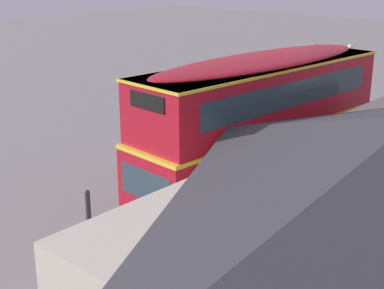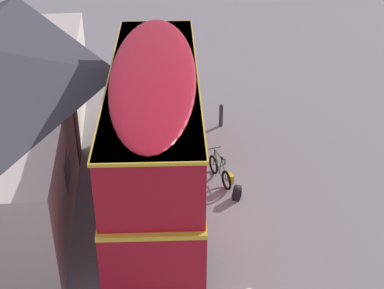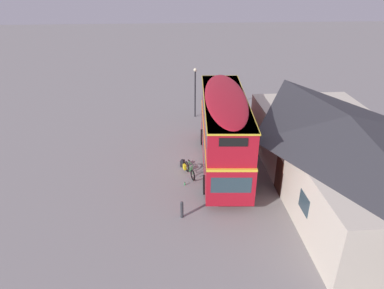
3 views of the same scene
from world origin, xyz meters
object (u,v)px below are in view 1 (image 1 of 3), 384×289
backpack_on_ground (202,170)px  street_lamp (348,79)px  kerb_bollard (88,204)px  touring_bicycle (190,177)px  double_decker_bus (261,121)px  water_bottle_green_metal (162,191)px

backpack_on_ground → street_lamp: (-8.19, 1.38, 2.35)m
backpack_on_ground → kerb_bollard: kerb_bollard is taller
touring_bicycle → double_decker_bus: bearing=114.8°
touring_bicycle → kerb_bollard: touring_bicycle is taller
double_decker_bus → street_lamp: double_decker_bus is taller
double_decker_bus → backpack_on_ground: double_decker_bus is taller
kerb_bollard → street_lamp: bearing=173.1°
water_bottle_green_metal → kerb_bollard: kerb_bollard is taller
touring_bicycle → water_bottle_green_metal: touring_bicycle is taller
water_bottle_green_metal → kerb_bollard: 2.96m
touring_bicycle → kerb_bollard: size_ratio=1.75×
double_decker_bus → touring_bicycle: size_ratio=5.91×
touring_bicycle → kerb_bollard: (4.02, -0.59, 0.12)m
touring_bicycle → kerb_bollard: 4.06m
backpack_on_ground → water_bottle_green_metal: backpack_on_ground is taller
double_decker_bus → kerb_bollard: bearing=-29.0°
street_lamp → backpack_on_ground: bearing=-9.6°
street_lamp → kerb_bollard: 13.53m
double_decker_bus → water_bottle_green_metal: bearing=-49.9°
touring_bicycle → backpack_on_ground: (-1.06, -0.36, -0.11)m
water_bottle_green_metal → kerb_bollard: size_ratio=0.23×
double_decker_bus → touring_bicycle: double_decker_bus is taller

